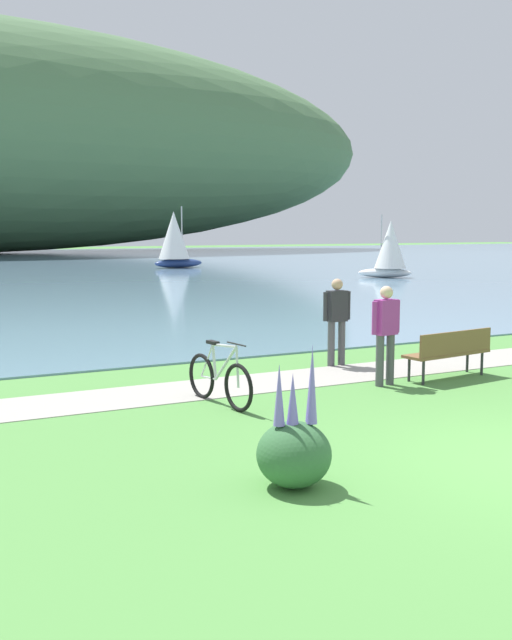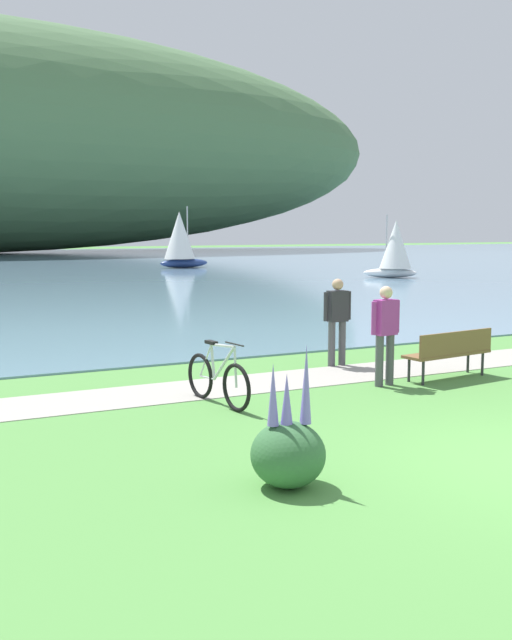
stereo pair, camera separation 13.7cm
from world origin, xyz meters
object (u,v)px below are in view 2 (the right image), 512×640
person_on_the_grass (385,329)px  sailboat_mid_bay (395,248)px  sailboat_toward_hillside (180,239)px  park_bench_near_camera (450,350)px  person_at_shoreline (337,316)px  bicycle_leaning_near_bench (218,379)px

person_on_the_grass → sailboat_mid_bay: (16.77, 22.01, 0.64)m
sailboat_mid_bay → sailboat_toward_hillside: size_ratio=0.82×
sailboat_mid_bay → sailboat_toward_hillside: sailboat_toward_hillside is taller
park_bench_near_camera → sailboat_toward_hillside: size_ratio=0.45×
park_bench_near_camera → person_at_shoreline: size_ratio=1.08×
bicycle_leaning_near_bench → sailboat_mid_bay: sailboat_mid_bay is taller
person_on_the_grass → sailboat_toward_hillside: sailboat_toward_hillside is taller
park_bench_near_camera → person_on_the_grass: 1.45m
bicycle_leaning_near_bench → person_at_shoreline: bearing=29.5°
sailboat_mid_bay → sailboat_toward_hillside: bearing=115.3°
bicycle_leaning_near_bench → person_at_shoreline: person_at_shoreline is taller
person_on_the_grass → sailboat_mid_bay: 27.68m
person_at_shoreline → person_on_the_grass: (-0.25, -1.90, 0.00)m
bicycle_leaning_near_bench → sailboat_toward_hillside: 38.67m
bicycle_leaning_near_bench → person_on_the_grass: 3.16m
sailboat_mid_bay → sailboat_toward_hillside: 15.88m
bicycle_leaning_near_bench → person_at_shoreline: size_ratio=1.03×
bicycle_leaning_near_bench → person_on_the_grass: size_ratio=1.03×
park_bench_near_camera → bicycle_leaning_near_bench: bearing=179.0°
bicycle_leaning_near_bench → person_at_shoreline: (3.36, 1.90, 0.58)m
park_bench_near_camera → sailboat_mid_bay: size_ratio=0.55×
person_on_the_grass → sailboat_toward_hillside: bearing=74.7°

